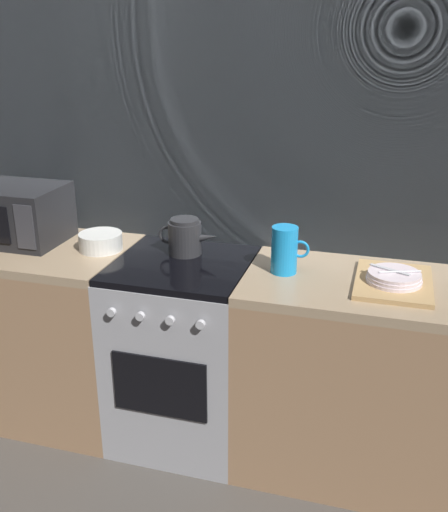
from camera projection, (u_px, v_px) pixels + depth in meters
name	position (u px, v px, depth m)	size (l,w,h in m)	color
ground_plane	(186.00, 430.00, 2.92)	(8.00, 8.00, 0.00)	#47423D
back_wall	(203.00, 179.00, 2.78)	(3.60, 0.05, 2.40)	gray
counter_left	(17.00, 326.00, 2.99)	(1.20, 0.60, 0.90)	#997251
stove_unit	(184.00, 351.00, 2.76)	(0.60, 0.63, 0.90)	#9E9EA3
counter_right	(382.00, 381.00, 2.53)	(1.20, 0.60, 0.90)	#997251
microwave	(15.00, 213.00, 2.82)	(0.46, 0.35, 0.27)	black
kettle	(185.00, 237.00, 2.67)	(0.28, 0.15, 0.17)	#262628
mixing_bowl	(101.00, 241.00, 2.73)	(0.20, 0.20, 0.08)	silver
pitcher	(285.00, 250.00, 2.46)	(0.16, 0.11, 0.20)	#198CD8
dish_pile	(394.00, 280.00, 2.36)	(0.30, 0.40, 0.07)	tan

